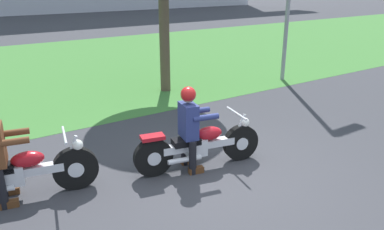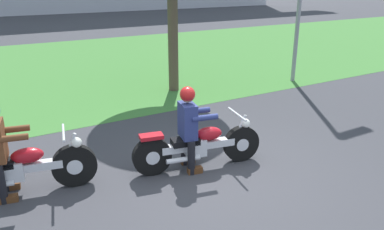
{
  "view_description": "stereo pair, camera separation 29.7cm",
  "coord_description": "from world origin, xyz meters",
  "views": [
    {
      "loc": [
        -3.24,
        -4.19,
        2.93
      ],
      "look_at": [
        -0.05,
        0.64,
        0.85
      ],
      "focal_mm": 35.64,
      "sensor_mm": 36.0,
      "label": 1
    },
    {
      "loc": [
        -2.99,
        -4.35,
        2.93
      ],
      "look_at": [
        -0.05,
        0.64,
        0.85
      ],
      "focal_mm": 35.64,
      "sensor_mm": 36.0,
      "label": 2
    }
  ],
  "objects": [
    {
      "name": "ground",
      "position": [
        0.0,
        0.0,
        0.0
      ],
      "size": [
        120.0,
        120.0,
        0.0
      ],
      "primitive_type": "plane",
      "color": "#38383D"
    },
    {
      "name": "grass_verge",
      "position": [
        0.0,
        9.17,
        0.0
      ],
      "size": [
        60.0,
        12.0,
        0.01
      ],
      "primitive_type": "cube",
      "color": "#3D7533",
      "rests_on": "ground"
    },
    {
      "name": "motorcycle_lead",
      "position": [
        -0.04,
        0.44,
        0.38
      ],
      "size": [
        2.14,
        0.75,
        0.87
      ],
      "rotation": [
        0.0,
        0.0,
        -0.21
      ],
      "color": "black",
      "rests_on": "ground"
    },
    {
      "name": "rider_lead",
      "position": [
        -0.2,
        0.48,
        0.81
      ],
      "size": [
        0.61,
        0.54,
        1.39
      ],
      "rotation": [
        0.0,
        0.0,
        -0.21
      ],
      "color": "black",
      "rests_on": "ground"
    },
    {
      "name": "motorcycle_follow",
      "position": [
        -2.7,
        1.04,
        0.4
      ],
      "size": [
        2.22,
        0.76,
        0.88
      ],
      "rotation": [
        0.0,
        0.0,
        -0.21
      ],
      "color": "black",
      "rests_on": "ground"
    }
  ]
}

